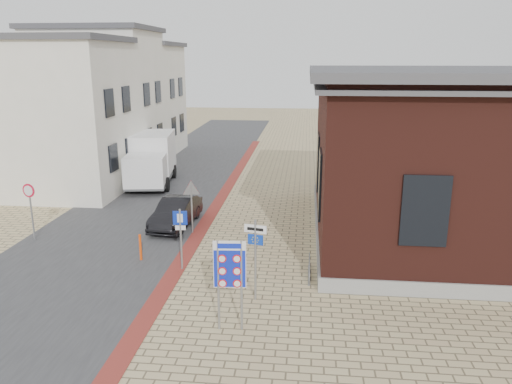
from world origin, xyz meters
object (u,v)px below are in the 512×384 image
at_px(box_truck, 151,159).
at_px(essen_sign, 255,247).
at_px(border_sign, 230,267).
at_px(parking_sign, 181,229).
at_px(bollard, 140,247).
at_px(sedan, 176,212).

xyz_separation_m(box_truck, essen_sign, (7.52, -13.78, 0.21)).
height_order(box_truck, border_sign, box_truck).
height_order(essen_sign, parking_sign, essen_sign).
relative_size(essen_sign, parking_sign, 1.16).
bearing_deg(essen_sign, bollard, 162.82).
height_order(box_truck, parking_sign, box_truck).
height_order(essen_sign, bollard, essen_sign).
relative_size(border_sign, parking_sign, 1.16).
relative_size(box_truck, essen_sign, 2.26).
bearing_deg(bollard, parking_sign, -20.90).
height_order(sedan, box_truck, box_truck).
bearing_deg(bollard, sedan, 85.63).
bearing_deg(box_truck, essen_sign, -69.58).
xyz_separation_m(box_truck, bollard, (3.02, -11.17, -1.00)).
bearing_deg(parking_sign, sedan, 100.67).
xyz_separation_m(border_sign, bollard, (-4.00, 4.41, -1.34)).
bearing_deg(sedan, essen_sign, -52.05).
bearing_deg(bollard, box_truck, 105.14).
bearing_deg(border_sign, bollard, 127.80).
xyz_separation_m(sedan, border_sign, (3.70, -8.33, 1.22)).
height_order(box_truck, bollard, box_truck).
height_order(sedan, border_sign, border_sign).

